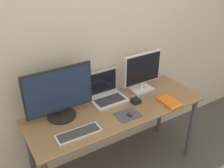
# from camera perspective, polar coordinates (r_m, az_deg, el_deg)

# --- Properties ---
(wall_back) EXTENTS (7.00, 0.05, 2.50)m
(wall_back) POSITION_cam_1_polar(r_m,az_deg,el_deg) (2.47, -3.42, 8.26)
(wall_back) COLOR beige
(wall_back) RESTS_ON ground_plane
(desk) EXTENTS (1.67, 0.59, 0.76)m
(desk) POSITION_cam_1_polar(r_m,az_deg,el_deg) (2.49, 1.00, -7.53)
(desk) COLOR olive
(desk) RESTS_ON ground_plane
(monitor_left) EXTENTS (0.60, 0.25, 0.46)m
(monitor_left) POSITION_cam_1_polar(r_m,az_deg,el_deg) (2.25, -11.41, -2.25)
(monitor_left) COLOR black
(monitor_left) RESTS_ON desk
(monitor_right) EXTENTS (0.42, 0.16, 0.40)m
(monitor_right) POSITION_cam_1_polar(r_m,az_deg,el_deg) (2.63, 6.65, 2.62)
(monitor_right) COLOR silver
(monitor_right) RESTS_ON desk
(laptop) EXTENTS (0.34, 0.27, 0.27)m
(laptop) POSITION_cam_1_polar(r_m,az_deg,el_deg) (2.54, -1.32, -1.86)
(laptop) COLOR silver
(laptop) RESTS_ON desk
(keyboard) EXTENTS (0.37, 0.14, 0.02)m
(keyboard) POSITION_cam_1_polar(r_m,az_deg,el_deg) (2.14, -7.27, -10.62)
(keyboard) COLOR silver
(keyboard) RESTS_ON desk
(mousepad) EXTENTS (0.21, 0.17, 0.00)m
(mousepad) POSITION_cam_1_polar(r_m,az_deg,el_deg) (2.34, 3.41, -6.71)
(mousepad) COLOR #47474C
(mousepad) RESTS_ON desk
(mouse) EXTENTS (0.04, 0.06, 0.03)m
(mouse) POSITION_cam_1_polar(r_m,az_deg,el_deg) (2.32, 3.92, -6.54)
(mouse) COLOR #333333
(mouse) RESTS_ON mousepad
(book) EXTENTS (0.14, 0.23, 0.02)m
(book) POSITION_cam_1_polar(r_m,az_deg,el_deg) (2.55, 12.34, -3.84)
(book) COLOR orange
(book) RESTS_ON desk
(power_brick) EXTENTS (0.08, 0.08, 0.04)m
(power_brick) POSITION_cam_1_polar(r_m,az_deg,el_deg) (2.51, 5.17, -3.68)
(power_brick) COLOR black
(power_brick) RESTS_ON desk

